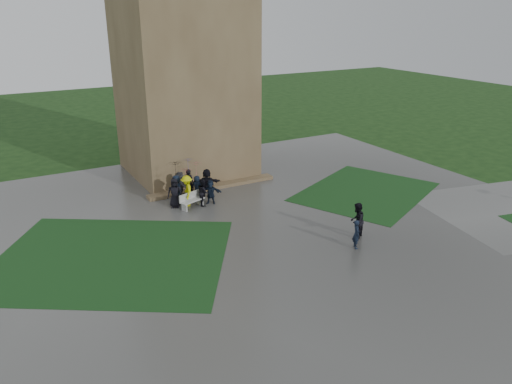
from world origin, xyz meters
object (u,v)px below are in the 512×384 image
bench (192,200)px  pedestrian_mid (356,234)px  pedestrian_near (357,221)px  tower (182,46)px

bench → pedestrian_mid: (5.16, -9.09, 0.27)m
pedestrian_mid → pedestrian_near: (0.78, 0.92, 0.22)m
tower → pedestrian_mid: tower is taller
bench → tower: bearing=50.2°
tower → bench: bearing=-110.3°
tower → pedestrian_mid: (2.60, -16.02, -8.23)m
tower → bench: size_ratio=10.53×
pedestrian_mid → pedestrian_near: size_ratio=0.78×
bench → pedestrian_mid: pedestrian_mid is taller
bench → pedestrian_near: size_ratio=0.88×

